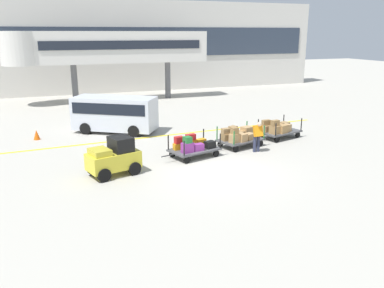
# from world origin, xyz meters

# --- Properties ---
(ground_plane) EXTENTS (120.00, 120.00, 0.00)m
(ground_plane) POSITION_xyz_m (0.00, 0.00, 0.00)
(ground_plane) COLOR #B2ADA0
(apron_lead_line) EXTENTS (21.48, 1.58, 0.01)m
(apron_lead_line) POSITION_xyz_m (-0.68, 6.82, 0.00)
(apron_lead_line) COLOR yellow
(apron_lead_line) RESTS_ON ground_plane
(terminal_building) EXTENTS (44.50, 2.51, 8.79)m
(terminal_building) POSITION_xyz_m (0.00, 25.98, 4.40)
(terminal_building) COLOR beige
(terminal_building) RESTS_ON ground_plane
(jet_bridge) EXTENTS (16.83, 3.00, 5.85)m
(jet_bridge) POSITION_xyz_m (-1.71, 19.99, 4.51)
(jet_bridge) COLOR silver
(jet_bridge) RESTS_ON ground_plane
(baggage_tug) EXTENTS (2.32, 1.70, 1.58)m
(baggage_tug) POSITION_xyz_m (-4.20, 1.31, 0.75)
(baggage_tug) COLOR gold
(baggage_tug) RESTS_ON ground_plane
(baggage_cart_lead) EXTENTS (3.08, 1.97, 1.15)m
(baggage_cart_lead) POSITION_xyz_m (-0.27, 2.41, 0.53)
(baggage_cart_lead) COLOR #4C4C4F
(baggage_cart_lead) RESTS_ON ground_plane
(baggage_cart_middle) EXTENTS (3.08, 1.97, 1.17)m
(baggage_cart_middle) POSITION_xyz_m (2.61, 3.28, 0.56)
(baggage_cart_middle) COLOR #4C4C4F
(baggage_cart_middle) RESTS_ON ground_plane
(baggage_cart_tail) EXTENTS (3.08, 1.97, 1.15)m
(baggage_cart_tail) POSITION_xyz_m (5.44, 4.03, 0.54)
(baggage_cart_tail) COLOR #4C4C4F
(baggage_cart_tail) RESTS_ON ground_plane
(baggage_handler) EXTENTS (0.41, 0.44, 1.56)m
(baggage_handler) POSITION_xyz_m (3.01, 2.07, 0.87)
(baggage_handler) COLOR #2D334C
(baggage_handler) RESTS_ON ground_plane
(shuttle_van) EXTENTS (5.05, 4.23, 2.10)m
(shuttle_van) POSITION_xyz_m (-2.80, 8.73, 1.23)
(shuttle_van) COLOR silver
(shuttle_van) RESTS_ON ground_plane
(safety_cone_near) EXTENTS (0.36, 0.36, 0.55)m
(safety_cone_near) POSITION_xyz_m (-7.22, 8.52, 0.28)
(safety_cone_near) COLOR #EA590F
(safety_cone_near) RESTS_ON ground_plane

